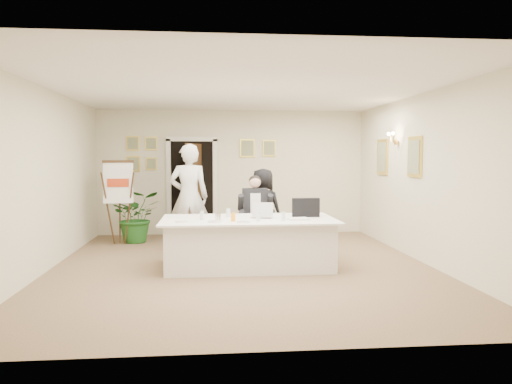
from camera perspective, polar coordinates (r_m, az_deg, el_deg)
The scene contains 28 objects.
floor at distance 8.04m, azimuth -1.56°, elevation -8.53°, with size 7.00×7.00×0.00m, color brown.
ceiling at distance 7.92m, azimuth -1.60°, elevation 11.66°, with size 6.00×7.00×0.02m, color white.
wall_back at distance 11.35m, azimuth -2.77°, elevation 2.26°, with size 6.00×0.10×2.80m, color beige.
wall_front at distance 4.38m, azimuth 1.48°, elevation -0.51°, with size 6.00×0.10×2.80m, color beige.
wall_left at distance 8.22m, azimuth -22.94°, elevation 1.28°, with size 0.10×7.00×2.80m, color beige.
wall_right at distance 8.59m, azimuth 18.81°, elevation 1.49°, with size 0.10×7.00×2.80m, color beige.
doorway at distance 11.18m, azimuth -7.24°, elevation 0.37°, with size 1.14×0.86×2.20m.
pictures_back_wall at distance 11.30m, azimuth -6.83°, elevation 4.51°, with size 3.40×0.06×0.80m, color #DFC34C, non-canonical shape.
pictures_right_wall at distance 9.68m, azimuth 15.77°, elevation 3.88°, with size 0.06×2.20×0.80m, color #DFC34C, non-canonical shape.
wall_sconce at distance 9.66m, azimuth 15.43°, elevation 5.97°, with size 0.20×0.30×0.24m, color gold, non-canonical shape.
conference_table at distance 7.95m, azimuth -0.86°, elevation -5.78°, with size 2.74×1.46×0.78m.
seated_man at distance 9.08m, azimuth -0.10°, elevation -2.50°, with size 0.61×0.65×1.43m, color black, non-canonical shape.
flip_chart at distance 10.28m, azimuth -15.39°, elevation -1.62°, with size 0.59×0.39×1.64m.
standing_man at distance 9.47m, azimuth -7.67°, elevation -0.57°, with size 0.73×0.48×1.99m, color silver.
standing_woman at distance 9.52m, azimuth 0.79°, elevation -1.90°, with size 0.75×0.49×1.53m, color black.
potted_palm at distance 10.51m, azimuth -13.47°, elevation -2.75°, with size 0.95×0.83×1.06m, color #1C511B.
laptop at distance 8.00m, azimuth 0.66°, elevation -1.96°, with size 0.33×0.35×0.28m, color #B7BABC, non-canonical shape.
laptop_bag at distance 8.15m, azimuth 5.71°, elevation -1.77°, with size 0.44×0.12×0.31m, color black.
paper_stack at distance 7.75m, azimuth 4.82°, elevation -3.08°, with size 0.31×0.22×0.03m, color white.
plate_left at distance 7.54m, azimuth -8.46°, elevation -3.38°, with size 0.20×0.20×0.01m, color white.
plate_mid at distance 7.48m, azimuth -4.72°, elevation -3.41°, with size 0.22×0.22×0.01m, color white.
plate_near at distance 7.42m, azimuth -1.44°, elevation -3.45°, with size 0.20×0.20×0.01m, color white.
glass_a at distance 7.75m, azimuth -6.20°, elevation -2.69°, with size 0.07×0.07×0.14m, color silver.
glass_b at distance 7.58m, azimuth 0.24°, elevation -2.82°, with size 0.07×0.07×0.14m, color silver.
glass_c at distance 7.60m, azimuth 3.15°, elevation -2.80°, with size 0.06×0.06×0.14m, color silver.
glass_d at distance 8.10m, azimuth -3.20°, elevation -2.38°, with size 0.07×0.07×0.14m, color silver.
oj_glass at distance 7.54m, azimuth -2.64°, elevation -2.89°, with size 0.07×0.07×0.13m, color orange.
steel_jug at distance 7.66m, azimuth -4.37°, elevation -2.87°, with size 0.10×0.10×0.11m, color silver.
Camera 1 is at (-0.52, -7.83, 1.74)m, focal length 35.00 mm.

